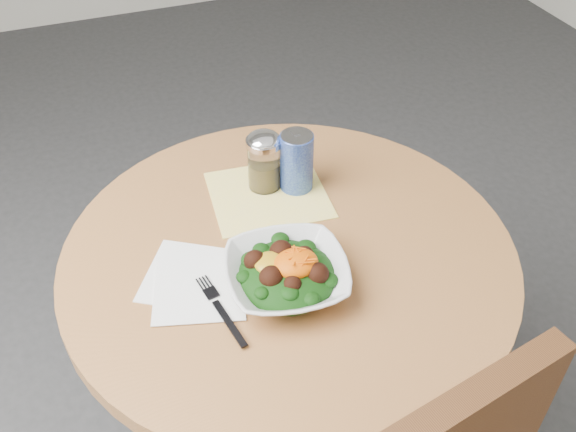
% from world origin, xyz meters
% --- Properties ---
extents(table, '(0.90, 0.90, 0.75)m').
position_xyz_m(table, '(0.00, 0.00, 0.55)').
color(table, black).
rests_on(table, ground).
extents(cloth_napkin, '(0.27, 0.25, 0.00)m').
position_xyz_m(cloth_napkin, '(0.02, 0.17, 0.75)').
color(cloth_napkin, yellow).
rests_on(cloth_napkin, table).
extents(paper_napkins, '(0.23, 0.26, 0.00)m').
position_xyz_m(paper_napkins, '(-0.20, -0.02, 0.75)').
color(paper_napkins, white).
rests_on(paper_napkins, table).
extents(salad_bowl, '(0.26, 0.26, 0.08)m').
position_xyz_m(salad_bowl, '(-0.04, -0.09, 0.78)').
color(salad_bowl, silver).
rests_on(salad_bowl, table).
extents(fork, '(0.05, 0.19, 0.00)m').
position_xyz_m(fork, '(-0.17, -0.11, 0.76)').
color(fork, black).
rests_on(fork, table).
extents(spice_shaker, '(0.08, 0.08, 0.14)m').
position_xyz_m(spice_shaker, '(0.02, 0.20, 0.82)').
color(spice_shaker, silver).
rests_on(spice_shaker, table).
extents(beverage_can, '(0.07, 0.07, 0.14)m').
position_xyz_m(beverage_can, '(0.09, 0.18, 0.82)').
color(beverage_can, navy).
rests_on(beverage_can, table).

